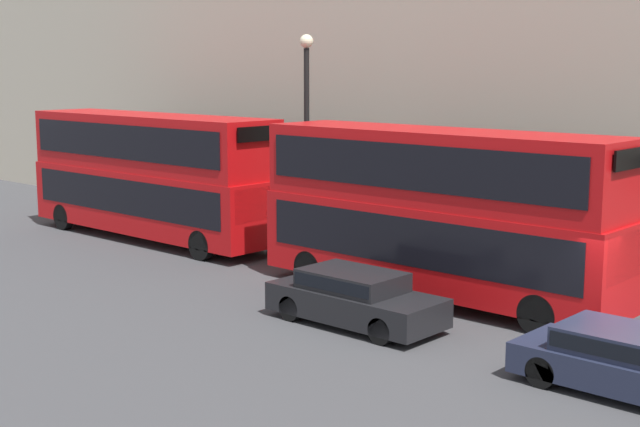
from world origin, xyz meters
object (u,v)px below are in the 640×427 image
bus_second_in_queue (150,171)px  pedestrian (457,250)px  bus_leading (438,207)px  car_hatchback (355,296)px  car_dark_sedan (625,359)px

bus_second_in_queue → pedestrian: size_ratio=6.43×
bus_leading → car_hatchback: size_ratio=2.36×
bus_second_in_queue → pedestrian: bus_second_in_queue is taller
car_hatchback → bus_leading: bearing=-1.3°
bus_leading → car_dark_sedan: size_ratio=2.50×
car_dark_sedan → car_hatchback: size_ratio=0.94×
bus_leading → bus_second_in_queue: bearing=90.0°
pedestrian → car_dark_sedan: bearing=-127.2°
bus_second_in_queue → car_hatchback: bus_second_in_queue is taller
car_dark_sedan → car_hatchback: 6.84m
car_dark_sedan → car_hatchback: bearing=90.0°
bus_second_in_queue → bus_leading: bearing=-90.0°
bus_leading → pedestrian: size_ratio=5.95×
bus_leading → pedestrian: (2.50, 1.00, -1.71)m
bus_leading → bus_second_in_queue: bus_leading is taller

